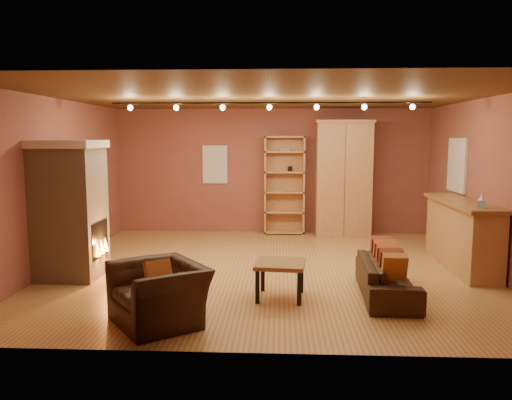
# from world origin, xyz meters

# --- Properties ---
(floor) EXTENTS (7.00, 7.00, 0.00)m
(floor) POSITION_xyz_m (0.00, 0.00, 0.00)
(floor) COLOR olive
(floor) RESTS_ON ground
(ceiling) EXTENTS (7.00, 7.00, 0.00)m
(ceiling) POSITION_xyz_m (0.00, 0.00, 2.80)
(ceiling) COLOR brown
(ceiling) RESTS_ON back_wall
(back_wall) EXTENTS (7.00, 0.02, 2.80)m
(back_wall) POSITION_xyz_m (0.00, 3.25, 1.40)
(back_wall) COLOR brown
(back_wall) RESTS_ON floor
(left_wall) EXTENTS (0.02, 6.50, 2.80)m
(left_wall) POSITION_xyz_m (-3.50, 0.00, 1.40)
(left_wall) COLOR brown
(left_wall) RESTS_ON floor
(right_wall) EXTENTS (0.02, 6.50, 2.80)m
(right_wall) POSITION_xyz_m (3.50, 0.00, 1.40)
(right_wall) COLOR brown
(right_wall) RESTS_ON floor
(fireplace) EXTENTS (1.01, 0.98, 2.12)m
(fireplace) POSITION_xyz_m (-3.04, -0.60, 1.06)
(fireplace) COLOR tan
(fireplace) RESTS_ON floor
(back_window) EXTENTS (0.56, 0.04, 0.86)m
(back_window) POSITION_xyz_m (-1.30, 3.23, 1.55)
(back_window) COLOR silver
(back_window) RESTS_ON back_wall
(bookcase) EXTENTS (0.90, 0.35, 2.19)m
(bookcase) POSITION_xyz_m (0.28, 3.13, 1.11)
(bookcase) COLOR tan
(bookcase) RESTS_ON floor
(armoire) EXTENTS (1.24, 0.70, 2.53)m
(armoire) POSITION_xyz_m (1.56, 2.93, 1.27)
(armoire) COLOR tan
(armoire) RESTS_ON floor
(bar_counter) EXTENTS (0.63, 2.36, 1.13)m
(bar_counter) POSITION_xyz_m (3.20, 0.24, 0.57)
(bar_counter) COLOR tan
(bar_counter) RESTS_ON floor
(tissue_box) EXTENTS (0.16, 0.16, 0.22)m
(tissue_box) POSITION_xyz_m (3.15, -0.62, 1.22)
(tissue_box) COLOR #82B7D1
(tissue_box) RESTS_ON bar_counter
(right_window) EXTENTS (0.05, 0.90, 1.00)m
(right_window) POSITION_xyz_m (3.47, 1.40, 1.65)
(right_window) COLOR silver
(right_window) RESTS_ON right_wall
(loveseat) EXTENTS (0.59, 1.75, 0.73)m
(loveseat) POSITION_xyz_m (1.65, -1.34, 0.36)
(loveseat) COLOR black
(loveseat) RESTS_ON floor
(armchair) EXTENTS (1.19, 1.28, 0.94)m
(armchair) POSITION_xyz_m (-1.22, -2.47, 0.47)
(armchair) COLOR black
(armchair) RESTS_ON floor
(coffee_table) EXTENTS (0.71, 0.71, 0.50)m
(coffee_table) POSITION_xyz_m (0.19, -1.48, 0.42)
(coffee_table) COLOR olive
(coffee_table) RESTS_ON floor
(track_rail) EXTENTS (5.20, 0.09, 0.13)m
(track_rail) POSITION_xyz_m (0.00, 0.20, 2.68)
(track_rail) COLOR black
(track_rail) RESTS_ON ceiling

